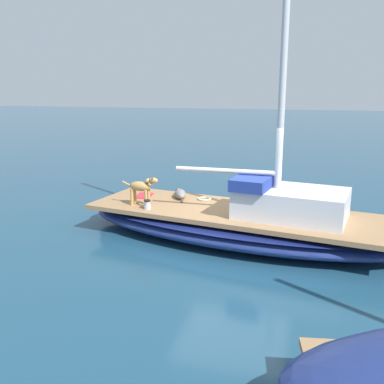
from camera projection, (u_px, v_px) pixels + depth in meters
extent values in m
plane|color=navy|center=(235.00, 239.00, 9.56)|extent=(120.00, 120.00, 0.00)
ellipsoid|color=navy|center=(235.00, 227.00, 9.50)|extent=(3.61, 7.51, 0.56)
ellipsoid|color=navy|center=(236.00, 219.00, 9.46)|extent=(3.63, 7.54, 0.08)
cube|color=#A37A51|center=(236.00, 213.00, 9.42)|extent=(3.07, 6.87, 0.10)
cylinder|color=silver|center=(286.00, 10.00, 8.08)|extent=(0.14, 0.14, 8.10)
cylinder|color=silver|center=(226.00, 171.00, 9.12)|extent=(0.10, 2.20, 0.10)
cube|color=silver|center=(291.00, 203.00, 8.85)|extent=(1.73, 2.39, 0.60)
cube|color=navy|center=(255.00, 181.00, 8.95)|extent=(1.42, 0.90, 0.24)
ellipsoid|color=tan|center=(140.00, 186.00, 9.72)|extent=(0.30, 0.55, 0.22)
cylinder|color=tan|center=(149.00, 197.00, 9.77)|extent=(0.07, 0.07, 0.38)
cylinder|color=tan|center=(146.00, 199.00, 9.65)|extent=(0.07, 0.07, 0.38)
cylinder|color=tan|center=(135.00, 196.00, 9.91)|extent=(0.07, 0.07, 0.38)
cylinder|color=tan|center=(132.00, 197.00, 9.80)|extent=(0.07, 0.07, 0.38)
cylinder|color=tan|center=(149.00, 182.00, 9.60)|extent=(0.14, 0.20, 0.19)
ellipsoid|color=tan|center=(153.00, 180.00, 9.54)|extent=(0.16, 0.24, 0.13)
cone|color=#45331C|center=(154.00, 177.00, 9.56)|extent=(0.05, 0.05, 0.06)
cone|color=#45331C|center=(152.00, 178.00, 9.48)|extent=(0.05, 0.05, 0.06)
torus|color=black|center=(149.00, 182.00, 9.60)|extent=(0.15, 0.14, 0.10)
cylinder|color=tan|center=(126.00, 184.00, 9.86)|extent=(0.08, 0.23, 0.12)
ellipsoid|color=gray|center=(180.00, 194.00, 10.42)|extent=(0.65, 0.48, 0.22)
ellipsoid|color=gray|center=(179.00, 191.00, 10.78)|extent=(0.24, 0.20, 0.13)
cone|color=#2A2929|center=(177.00, 189.00, 10.76)|extent=(0.05, 0.05, 0.05)
cone|color=#2A2929|center=(180.00, 189.00, 10.77)|extent=(0.05, 0.05, 0.05)
cylinder|color=gray|center=(177.00, 195.00, 10.63)|extent=(0.19, 0.12, 0.06)
cylinder|color=gray|center=(182.00, 195.00, 10.65)|extent=(0.19, 0.12, 0.06)
cylinder|color=gray|center=(182.00, 201.00, 10.06)|extent=(0.18, 0.11, 0.04)
cylinder|color=#B7B7BC|center=(147.00, 207.00, 9.51)|extent=(0.16, 0.16, 0.08)
cylinder|color=#B7B7BC|center=(147.00, 203.00, 9.49)|extent=(0.13, 0.13, 0.10)
cylinder|color=black|center=(147.00, 200.00, 9.48)|extent=(0.15, 0.15, 0.03)
torus|color=beige|center=(204.00, 199.00, 10.31)|extent=(0.32, 0.32, 0.04)
cube|color=#C6333D|center=(144.00, 196.00, 10.63)|extent=(0.60, 0.43, 0.03)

